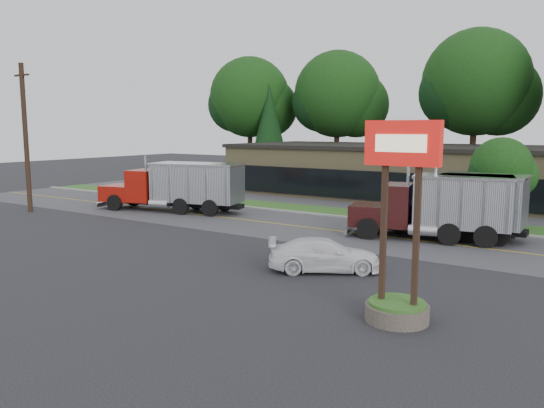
{
  "coord_description": "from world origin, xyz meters",
  "views": [
    {
      "loc": [
        15.83,
        -17.26,
        5.74
      ],
      "look_at": [
        0.7,
        5.46,
        1.8
      ],
      "focal_mm": 35.0,
      "sensor_mm": 36.0,
      "label": 1
    }
  ],
  "objects_px": {
    "bilo_sign": "(399,255)",
    "rally_car": "(324,255)",
    "dump_truck_red": "(179,185)",
    "dump_truck_blue": "(464,204)",
    "utility_pole": "(26,137)",
    "dump_truck_maroon": "(439,205)"
  },
  "relations": [
    {
      "from": "bilo_sign",
      "to": "dump_truck_maroon",
      "type": "bearing_deg",
      "value": 101.12
    },
    {
      "from": "dump_truck_maroon",
      "to": "rally_car",
      "type": "height_order",
      "value": "dump_truck_maroon"
    },
    {
      "from": "dump_truck_red",
      "to": "rally_car",
      "type": "relative_size",
      "value": 2.35
    },
    {
      "from": "bilo_sign",
      "to": "dump_truck_blue",
      "type": "bearing_deg",
      "value": 96.17
    },
    {
      "from": "utility_pole",
      "to": "dump_truck_blue",
      "type": "distance_m",
      "value": 28.26
    },
    {
      "from": "bilo_sign",
      "to": "rally_car",
      "type": "bearing_deg",
      "value": 139.78
    },
    {
      "from": "dump_truck_red",
      "to": "dump_truck_blue",
      "type": "distance_m",
      "value": 18.64
    },
    {
      "from": "utility_pole",
      "to": "bilo_sign",
      "type": "xyz_separation_m",
      "value": [
        28.5,
        -6.0,
        -3.07
      ]
    },
    {
      "from": "dump_truck_red",
      "to": "utility_pole",
      "type": "bearing_deg",
      "value": 19.96
    },
    {
      "from": "dump_truck_red",
      "to": "dump_truck_blue",
      "type": "bearing_deg",
      "value": 171.35
    },
    {
      "from": "dump_truck_red",
      "to": "rally_car",
      "type": "xyz_separation_m",
      "value": [
        15.55,
        -7.96,
        -1.16
      ]
    },
    {
      "from": "utility_pole",
      "to": "dump_truck_maroon",
      "type": "xyz_separation_m",
      "value": [
        26.09,
        6.26,
        -3.29
      ]
    },
    {
      "from": "utility_pole",
      "to": "rally_car",
      "type": "xyz_separation_m",
      "value": [
        24.03,
        -2.22,
        -4.44
      ]
    },
    {
      "from": "dump_truck_red",
      "to": "dump_truck_maroon",
      "type": "xyz_separation_m",
      "value": [
        17.61,
        0.52,
        -0.01
      ]
    },
    {
      "from": "bilo_sign",
      "to": "dump_truck_blue",
      "type": "distance_m",
      "value": 13.6
    },
    {
      "from": "dump_truck_maroon",
      "to": "dump_truck_red",
      "type": "bearing_deg",
      "value": -10.9
    },
    {
      "from": "utility_pole",
      "to": "bilo_sign",
      "type": "bearing_deg",
      "value": -11.89
    },
    {
      "from": "rally_car",
      "to": "bilo_sign",
      "type": "bearing_deg",
      "value": -163.05
    },
    {
      "from": "dump_truck_blue",
      "to": "dump_truck_maroon",
      "type": "height_order",
      "value": "same"
    },
    {
      "from": "bilo_sign",
      "to": "dump_truck_blue",
      "type": "height_order",
      "value": "bilo_sign"
    },
    {
      "from": "rally_car",
      "to": "dump_truck_blue",
      "type": "bearing_deg",
      "value": -50.0
    },
    {
      "from": "utility_pole",
      "to": "dump_truck_blue",
      "type": "bearing_deg",
      "value": 15.54
    }
  ]
}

